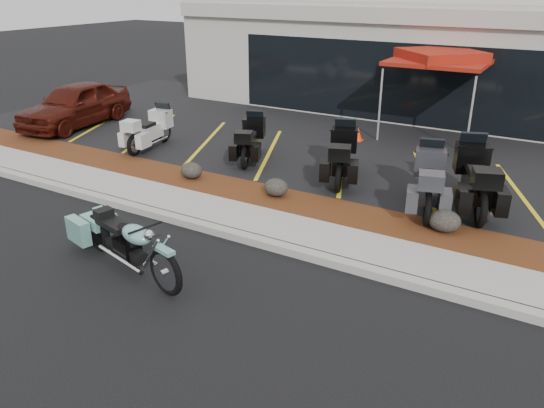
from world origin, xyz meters
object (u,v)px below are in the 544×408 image
Objects in this scene: parked_car at (75,104)px; traffic_cone at (358,133)px; touring_white at (163,122)px; popup_canopy at (440,59)px; hero_cruiser at (165,265)px.

parked_car is 9.28m from traffic_cone.
touring_white reaches higher than traffic_cone.
traffic_cone is at bearing -66.43° from touring_white.
traffic_cone is 3.25m from popup_canopy.
popup_canopy is at bearing 97.34° from hero_cruiser.
hero_cruiser is 0.87× the size of popup_canopy.
touring_white is 0.49× the size of parked_car.
parked_car is 1.19× the size of popup_canopy.
touring_white is 4.58× the size of traffic_cone.
touring_white is 0.59× the size of popup_canopy.
traffic_cone is at bearing -119.46° from popup_canopy.
touring_white is 8.43m from popup_canopy.
parked_car is at bearing -160.94° from traffic_cone.
traffic_cone is (-0.51, 9.31, -0.16)m from hero_cruiser.
parked_car is at bearing -138.37° from popup_canopy.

